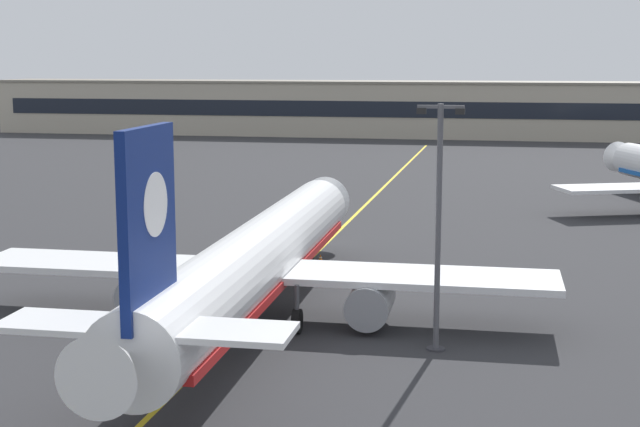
# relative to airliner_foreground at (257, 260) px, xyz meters

# --- Properties ---
(ground_plane) EXTENTS (400.00, 400.00, 0.00)m
(ground_plane) POSITION_rel_airliner_foreground_xyz_m (-0.39, -14.62, -3.37)
(ground_plane) COLOR #2D2D30
(taxiway_centreline) EXTENTS (2.37, 179.99, 0.01)m
(taxiway_centreline) POSITION_rel_airliner_foreground_xyz_m (-0.39, 15.38, -3.37)
(taxiway_centreline) COLOR yellow
(taxiway_centreline) RESTS_ON ground
(airliner_foreground) EXTENTS (32.03, 41.42, 11.65)m
(airliner_foreground) POSITION_rel_airliner_foreground_xyz_m (0.00, 0.00, 0.00)
(airliner_foreground) COLOR white
(airliner_foreground) RESTS_ON ground
(apron_lamp_post) EXTENTS (2.24, 0.90, 11.96)m
(apron_lamp_post) POSITION_rel_airliner_foreground_xyz_m (9.85, -3.19, 2.91)
(apron_lamp_post) COLOR #515156
(apron_lamp_post) RESTS_ON ground
(safety_cone_by_nose_gear) EXTENTS (0.44, 0.44, 0.55)m
(safety_cone_by_nose_gear) POSITION_rel_airliner_foreground_xyz_m (0.50, 15.37, -3.11)
(safety_cone_by_nose_gear) COLOR orange
(safety_cone_by_nose_gear) RESTS_ON ground
(terminal_building) EXTENTS (147.55, 12.40, 9.95)m
(terminal_building) POSITION_rel_airliner_foreground_xyz_m (-7.69, 122.13, 1.61)
(terminal_building) COLOR #B2A893
(terminal_building) RESTS_ON ground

